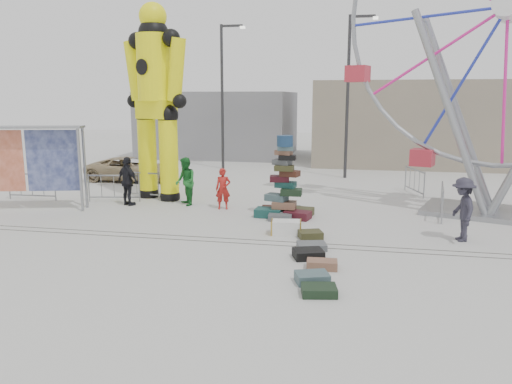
% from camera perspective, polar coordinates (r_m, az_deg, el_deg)
% --- Properties ---
extents(ground, '(90.00, 90.00, 0.00)m').
position_cam_1_polar(ground, '(13.78, -3.81, -6.50)').
color(ground, '#9E9E99').
rests_on(ground, ground).
extents(track_line_near, '(40.00, 0.04, 0.01)m').
position_cam_1_polar(track_line_near, '(14.33, -3.19, -5.78)').
color(track_line_near, '#47443F').
rests_on(track_line_near, ground).
extents(track_line_far, '(40.00, 0.04, 0.01)m').
position_cam_1_polar(track_line_far, '(14.70, -2.80, -5.35)').
color(track_line_far, '#47443F').
rests_on(track_line_far, ground).
extents(building_right, '(12.00, 8.00, 5.00)m').
position_cam_1_polar(building_right, '(32.92, 17.58, 7.58)').
color(building_right, gray).
rests_on(building_right, ground).
extents(building_left, '(10.00, 8.00, 4.40)m').
position_cam_1_polar(building_left, '(36.00, -4.03, 7.82)').
color(building_left, gray).
rests_on(building_left, ground).
extents(lamp_post_right, '(1.41, 0.25, 8.00)m').
position_cam_1_polar(lamp_post_right, '(25.69, 10.66, 11.53)').
color(lamp_post_right, '#2D2D30').
rests_on(lamp_post_right, ground).
extents(lamp_post_left, '(1.41, 0.25, 8.00)m').
position_cam_1_polar(lamp_post_left, '(28.65, -3.71, 11.61)').
color(lamp_post_left, '#2D2D30').
rests_on(lamp_post_left, ground).
extents(suitcase_tower, '(2.02, 1.75, 2.81)m').
position_cam_1_polar(suitcase_tower, '(17.23, 3.26, -0.25)').
color(suitcase_tower, '#184844').
rests_on(suitcase_tower, ground).
extents(crash_test_dummy, '(3.09, 1.65, 7.89)m').
position_cam_1_polar(crash_test_dummy, '(20.36, -11.39, 10.81)').
color(crash_test_dummy, black).
rests_on(crash_test_dummy, ground).
extents(ferris_wheel, '(10.17, 3.87, 12.38)m').
position_cam_1_polar(ferris_wheel, '(19.10, 26.61, 15.74)').
color(ferris_wheel, gray).
rests_on(ferris_wheel, ground).
extents(banner_scaffold, '(4.28, 1.76, 3.07)m').
position_cam_1_polar(banner_scaffold, '(19.81, -25.00, 4.65)').
color(banner_scaffold, gray).
rests_on(banner_scaffold, ground).
extents(steamer_trunk, '(0.95, 0.62, 0.42)m').
position_cam_1_polar(steamer_trunk, '(15.13, 3.47, -4.06)').
color(steamer_trunk, silver).
rests_on(steamer_trunk, ground).
extents(row_case_0, '(0.81, 0.73, 0.24)m').
position_cam_1_polar(row_case_0, '(14.75, 6.25, -4.89)').
color(row_case_0, '#3A391D').
rests_on(row_case_0, ground).
extents(row_case_1, '(0.89, 0.74, 0.17)m').
position_cam_1_polar(row_case_1, '(13.78, 6.38, -6.15)').
color(row_case_1, '#54585C').
rests_on(row_case_1, ground).
extents(row_case_2, '(0.91, 0.81, 0.23)m').
position_cam_1_polar(row_case_2, '(13.01, 6.00, -7.05)').
color(row_case_2, black).
rests_on(row_case_2, ground).
extents(row_case_3, '(0.76, 0.47, 0.22)m').
position_cam_1_polar(row_case_3, '(12.29, 7.56, -8.21)').
color(row_case_3, brown).
rests_on(row_case_3, ground).
extents(row_case_4, '(0.87, 0.75, 0.23)m').
position_cam_1_polar(row_case_4, '(11.39, 6.43, -9.72)').
color(row_case_4, '#435C61').
rests_on(row_case_4, ground).
extents(row_case_5, '(0.82, 0.67, 0.20)m').
position_cam_1_polar(row_case_5, '(10.76, 7.22, -11.10)').
color(row_case_5, black).
rests_on(row_case_5, ground).
extents(barricade_dummy_a, '(2.00, 0.19, 1.10)m').
position_cam_1_polar(barricade_dummy_a, '(21.96, -24.24, 0.59)').
color(barricade_dummy_a, gray).
rests_on(barricade_dummy_a, ground).
extents(barricade_dummy_b, '(1.98, 0.48, 1.10)m').
position_cam_1_polar(barricade_dummy_b, '(20.47, -15.91, 0.45)').
color(barricade_dummy_b, gray).
rests_on(barricade_dummy_b, ground).
extents(barricade_dummy_c, '(2.00, 0.34, 1.10)m').
position_cam_1_polar(barricade_dummy_c, '(20.75, -12.30, 0.76)').
color(barricade_dummy_c, gray).
rests_on(barricade_dummy_c, ground).
extents(barricade_wheel_front, '(0.38, 1.99, 1.10)m').
position_cam_1_polar(barricade_wheel_front, '(18.27, 20.48, -1.05)').
color(barricade_wheel_front, gray).
rests_on(barricade_wheel_front, ground).
extents(barricade_wheel_back, '(0.65, 1.95, 1.10)m').
position_cam_1_polar(barricade_wheel_back, '(22.28, 17.65, 1.17)').
color(barricade_wheel_back, gray).
rests_on(barricade_wheel_back, ground).
extents(pedestrian_red, '(0.62, 0.47, 1.52)m').
position_cam_1_polar(pedestrian_red, '(18.38, -3.79, 0.36)').
color(pedestrian_red, '#A21B17').
rests_on(pedestrian_red, ground).
extents(pedestrian_green, '(1.08, 1.13, 1.84)m').
position_cam_1_polar(pedestrian_green, '(19.16, -8.07, 1.20)').
color(pedestrian_green, '#1A6824').
rests_on(pedestrian_green, ground).
extents(pedestrian_black, '(1.18, 0.91, 1.87)m').
position_cam_1_polar(pedestrian_black, '(19.55, -14.43, 1.19)').
color(pedestrian_black, black).
rests_on(pedestrian_black, ground).
extents(pedestrian_grey, '(0.84, 1.28, 1.85)m').
position_cam_1_polar(pedestrian_grey, '(15.45, 22.54, -1.85)').
color(pedestrian_grey, '#262430').
rests_on(pedestrian_grey, ground).
extents(parked_suv, '(4.25, 2.01, 1.17)m').
position_cam_1_polar(parked_suv, '(25.35, -14.27, 2.56)').
color(parked_suv, '#9C8864').
rests_on(parked_suv, ground).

